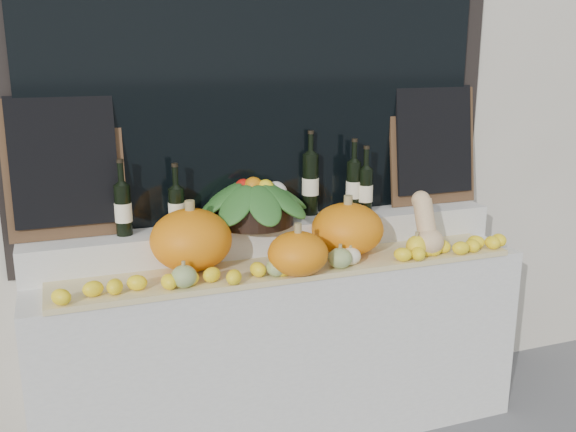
{
  "coord_description": "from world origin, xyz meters",
  "views": [
    {
      "loc": [
        -0.95,
        -1.15,
        1.86
      ],
      "look_at": [
        0.0,
        1.45,
        1.12
      ],
      "focal_mm": 40.0,
      "sensor_mm": 36.0,
      "label": 1
    }
  ],
  "objects": [
    {
      "name": "display_sill",
      "position": [
        0.0,
        1.52,
        0.44
      ],
      "size": [
        2.3,
        0.55,
        0.88
      ],
      "primitive_type": "cube",
      "color": "silver",
      "rests_on": "ground"
    },
    {
      "name": "rear_tier",
      "position": [
        0.0,
        1.68,
        0.96
      ],
      "size": [
        2.3,
        0.25,
        0.16
      ],
      "primitive_type": "cube",
      "color": "silver",
      "rests_on": "display_sill"
    },
    {
      "name": "straw_bedding",
      "position": [
        0.0,
        1.4,
        0.89
      ],
      "size": [
        2.1,
        0.32,
        0.02
      ],
      "primitive_type": "cube",
      "color": "tan",
      "rests_on": "display_sill"
    },
    {
      "name": "pumpkin_left",
      "position": [
        -0.43,
        1.5,
        1.04
      ],
      "size": [
        0.4,
        0.4,
        0.27
      ],
      "primitive_type": "ellipsoid",
      "rotation": [
        0.0,
        0.0,
        -0.12
      ],
      "color": "orange",
      "rests_on": "straw_bedding"
    },
    {
      "name": "pumpkin_right",
      "position": [
        0.3,
        1.46,
        1.03
      ],
      "size": [
        0.41,
        0.41,
        0.24
      ],
      "primitive_type": "ellipsoid",
      "rotation": [
        0.0,
        0.0,
        -0.25
      ],
      "color": "orange",
      "rests_on": "straw_bedding"
    },
    {
      "name": "pumpkin_center",
      "position": [
        -0.02,
        1.28,
        1.0
      ],
      "size": [
        0.3,
        0.3,
        0.19
      ],
      "primitive_type": "ellipsoid",
      "rotation": [
        0.0,
        0.0,
        0.18
      ],
      "color": "orange",
      "rests_on": "straw_bedding"
    },
    {
      "name": "butternut_squash",
      "position": [
        0.66,
        1.35,
        1.03
      ],
      "size": [
        0.14,
        0.2,
        0.29
      ],
      "color": "#E4B986",
      "rests_on": "straw_bedding"
    },
    {
      "name": "decorative_gourds",
      "position": [
        0.05,
        1.3,
        0.96
      ],
      "size": [
        1.19,
        0.13,
        0.16
      ],
      "color": "#376C20",
      "rests_on": "straw_bedding"
    },
    {
      "name": "lemon_heap",
      "position": [
        0.0,
        1.29,
        0.94
      ],
      "size": [
        2.2,
        0.16,
        0.06
      ],
      "primitive_type": null,
      "color": "yellow",
      "rests_on": "straw_bedding"
    },
    {
      "name": "produce_bowl",
      "position": [
        -0.1,
        1.66,
        1.15
      ],
      "size": [
        0.57,
        0.57,
        0.23
      ],
      "color": "black",
      "rests_on": "rear_tier"
    },
    {
      "name": "wine_bottle_far_left",
      "position": [
        -0.69,
        1.68,
        1.16
      ],
      "size": [
        0.08,
        0.08,
        0.34
      ],
      "color": "black",
      "rests_on": "rear_tier"
    },
    {
      "name": "wine_bottle_near_left",
      "position": [
        -0.46,
        1.67,
        1.14
      ],
      "size": [
        0.08,
        0.08,
        0.31
      ],
      "color": "black",
      "rests_on": "rear_tier"
    },
    {
      "name": "wine_bottle_tall",
      "position": [
        0.22,
        1.73,
        1.2
      ],
      "size": [
        0.08,
        0.08,
        0.42
      ],
      "color": "black",
      "rests_on": "rear_tier"
    },
    {
      "name": "wine_bottle_near_right",
      "position": [
        0.43,
        1.68,
        1.18
      ],
      "size": [
        0.08,
        0.08,
        0.38
      ],
      "color": "black",
      "rests_on": "rear_tier"
    },
    {
      "name": "wine_bottle_far_right",
      "position": [
        0.49,
        1.65,
        1.16
      ],
      "size": [
        0.08,
        0.08,
        0.34
      ],
      "color": "black",
      "rests_on": "rear_tier"
    },
    {
      "name": "chalkboard_left",
      "position": [
        -0.92,
        1.74,
        1.36
      ],
      "size": [
        0.5,
        0.12,
        0.62
      ],
      "rotation": [
        -0.14,
        0.0,
        0.0
      ],
      "color": "#4C331E",
      "rests_on": "rear_tier"
    },
    {
      "name": "chalkboard_right",
      "position": [
        0.92,
        1.74,
        1.36
      ],
      "size": [
        0.5,
        0.12,
        0.62
      ],
      "rotation": [
        -0.14,
        0.0,
        0.0
      ],
      "color": "#4C331E",
      "rests_on": "rear_tier"
    }
  ]
}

